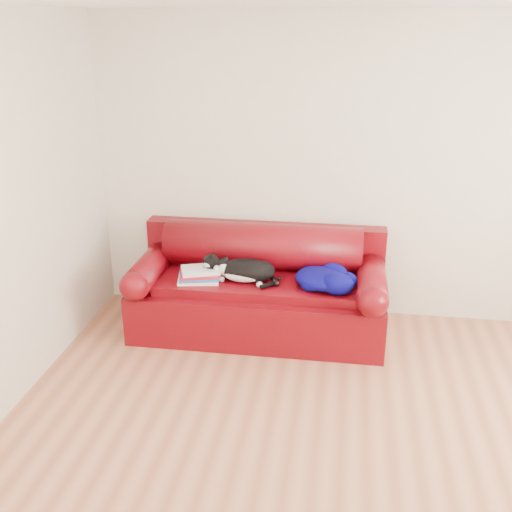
{
  "coord_description": "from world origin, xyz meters",
  "views": [
    {
      "loc": [
        -0.06,
        -3.07,
        2.48
      ],
      "look_at": [
        -0.74,
        1.35,
        0.74
      ],
      "focal_mm": 42.0,
      "sensor_mm": 36.0,
      "label": 1
    }
  ],
  "objects": [
    {
      "name": "sofa_back",
      "position": [
        -0.74,
        1.74,
        0.54
      ],
      "size": [
        2.1,
        1.01,
        0.88
      ],
      "color": "#3F0208",
      "rests_on": "ground"
    },
    {
      "name": "ground",
      "position": [
        0.0,
        0.0,
        0.0
      ],
      "size": [
        4.5,
        4.5,
        0.0
      ],
      "primitive_type": "plane",
      "color": "brown",
      "rests_on": "ground"
    },
    {
      "name": "sofa_base",
      "position": [
        -0.74,
        1.49,
        0.24
      ],
      "size": [
        2.1,
        0.9,
        0.5
      ],
      "color": "#3F0208",
      "rests_on": "ground"
    },
    {
      "name": "blanket",
      "position": [
        -0.19,
        1.39,
        0.57
      ],
      "size": [
        0.57,
        0.58,
        0.17
      ],
      "rotation": [
        0.0,
        0.0,
        -0.4
      ],
      "color": "#070246",
      "rests_on": "sofa_base"
    },
    {
      "name": "room_shell",
      "position": [
        0.12,
        0.02,
        1.67
      ],
      "size": [
        4.52,
        4.02,
        2.61
      ],
      "color": "beige",
      "rests_on": "ground"
    },
    {
      "name": "book_stack",
      "position": [
        -1.21,
        1.36,
        0.55
      ],
      "size": [
        0.38,
        0.32,
        0.1
      ],
      "rotation": [
        0.0,
        0.0,
        0.27
      ],
      "color": "white",
      "rests_on": "sofa_base"
    },
    {
      "name": "cat",
      "position": [
        -0.83,
        1.4,
        0.59
      ],
      "size": [
        0.64,
        0.27,
        0.23
      ],
      "rotation": [
        0.0,
        0.0,
        -0.06
      ],
      "color": "black",
      "rests_on": "sofa_base"
    }
  ]
}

